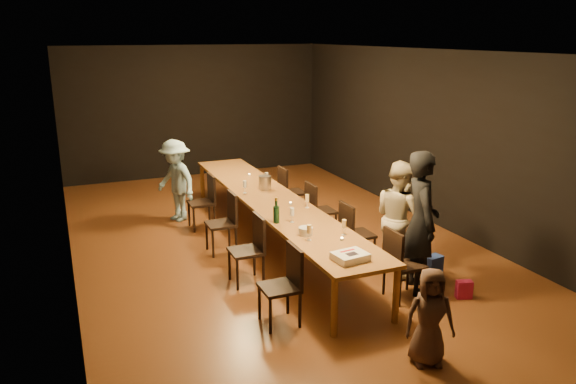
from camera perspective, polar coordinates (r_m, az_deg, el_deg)
name	(u,v)px	position (r m, az deg, el deg)	size (l,w,h in m)	color
ground	(273,244)	(9.02, -1.53, -5.30)	(10.00, 10.00, 0.00)	#4C2513
room_shell	(272,114)	(8.49, -1.64, 7.88)	(6.04, 10.04, 3.02)	black
table	(273,202)	(8.79, -1.57, -1.03)	(0.90, 6.00, 0.75)	brown
chair_right_0	(405,264)	(7.24, 11.80, -7.15)	(0.42, 0.42, 0.93)	black
chair_right_1	(358,233)	(8.18, 7.08, -4.20)	(0.42, 0.42, 0.93)	black
chair_right_2	(321,210)	(9.18, 3.40, -1.85)	(0.42, 0.42, 0.93)	black
chair_right_3	(292,192)	(10.23, 0.45, 0.03)	(0.42, 0.42, 0.93)	black
chair_left_0	(279,286)	(6.49, -0.89, -9.58)	(0.42, 0.42, 0.93)	black
chair_left_1	(246,250)	(7.53, -4.30, -5.93)	(0.42, 0.42, 0.93)	black
chair_left_2	(221,223)	(8.61, -6.85, -3.17)	(0.42, 0.42, 0.93)	black
chair_left_3	(201,202)	(9.71, -8.81, -1.02)	(0.42, 0.42, 0.93)	black
woman_birthday	(421,222)	(7.34, 13.36, -3.02)	(0.68, 0.45, 1.86)	black
woman_tan	(399,217)	(7.91, 11.23, -2.53)	(0.78, 0.60, 1.60)	#B9AA8A
man_blue	(176,181)	(10.13, -11.33, 1.14)	(0.95, 0.54, 1.47)	#93C4E3
child	(430,317)	(5.93, 14.20, -12.19)	(0.50, 0.33, 1.03)	#463027
gift_bag_red	(464,289)	(7.56, 17.45, -9.43)	(0.20, 0.11, 0.23)	#B71B53
gift_bag_blue	(433,266)	(8.05, 14.52, -7.33)	(0.24, 0.16, 0.31)	#2640A5
birthday_cake	(350,257)	(6.49, 6.35, -6.53)	(0.41, 0.35, 0.09)	white
plate_stack	(306,231)	(7.23, 1.81, -3.99)	(0.18, 0.18, 0.10)	silver
champagne_bottle	(276,210)	(7.64, -1.20, -1.87)	(0.08, 0.08, 0.36)	black
ice_bucket	(265,182)	(9.32, -2.36, 0.97)	(0.21, 0.21, 0.23)	#A6A5AA
wineglass_0	(309,233)	(7.02, 2.15, -4.15)	(0.06, 0.06, 0.21)	beige
wineglass_1	(344,227)	(7.24, 5.71, -3.60)	(0.06, 0.06, 0.21)	beige
wineglass_2	(292,215)	(7.68, 0.41, -2.37)	(0.06, 0.06, 0.21)	silver
wineglass_3	(307,201)	(8.32, 1.95, -0.93)	(0.06, 0.06, 0.21)	beige
wineglass_4	(245,187)	(9.11, -4.42, 0.52)	(0.06, 0.06, 0.21)	silver
wineglass_5	(267,178)	(9.61, -2.19, 1.38)	(0.06, 0.06, 0.21)	silver
tealight_near	(342,239)	(7.09, 5.50, -4.78)	(0.05, 0.05, 0.03)	#B2B7B2
tealight_mid	(291,203)	(8.50, 0.26, -1.17)	(0.05, 0.05, 0.03)	#B2B7B2
tealight_far	(249,175)	(10.24, -3.96, 1.75)	(0.05, 0.05, 0.03)	#B2B7B2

